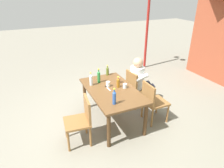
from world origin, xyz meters
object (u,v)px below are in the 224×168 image
object	(u,v)px
cup_glass	(125,86)
table_knife	(107,88)
chair_near_right	(81,119)
bottle_blue	(114,97)
backpack_by_near_side	(99,86)
chair_far_right	(153,100)
cup_white	(108,84)
person_in_white_shirt	(140,79)
bottle_green	(99,77)
bottle_clear	(91,80)
bottle_amber	(118,83)
dining_table	(112,94)
bottle_olive	(107,71)
cup_terracotta	(119,80)
lamp_post	(149,10)
chair_far_left	(135,87)

from	to	relation	value
cup_glass	table_knife	distance (m)	0.35
chair_near_right	bottle_blue	bearing A→B (deg)	74.31
cup_glass	backpack_by_near_side	world-z (taller)	cup_glass
table_knife	backpack_by_near_side	distance (m)	1.32
bottle_blue	table_knife	world-z (taller)	bottle_blue
chair_far_right	cup_glass	size ratio (longest dim) A/B	9.45
cup_white	table_knife	bearing A→B (deg)	-33.40
person_in_white_shirt	cup_white	bearing A→B (deg)	-77.96
chair_far_right	cup_glass	world-z (taller)	chair_far_right
person_in_white_shirt	cup_glass	world-z (taller)	person_in_white_shirt
chair_far_right	person_in_white_shirt	xyz separation A→B (m)	(-0.69, 0.11, 0.17)
bottle_green	backpack_by_near_side	distance (m)	1.13
person_in_white_shirt	bottle_clear	world-z (taller)	person_in_white_shirt
person_in_white_shirt	bottle_amber	distance (m)	0.79
chair_far_right	dining_table	bearing A→B (deg)	-114.61
bottle_clear	chair_near_right	bearing A→B (deg)	-31.77
bottle_olive	backpack_by_near_side	distance (m)	0.85
dining_table	table_knife	xyz separation A→B (m)	(-0.09, -0.06, 0.10)
chair_far_right	bottle_blue	distance (m)	1.03
person_in_white_shirt	bottle_green	world-z (taller)	person_in_white_shirt
chair_near_right	bottle_blue	world-z (taller)	bottle_blue
chair_far_right	cup_white	distance (m)	0.97
bottle_green	cup_terracotta	xyz separation A→B (m)	(0.19, 0.37, -0.08)
bottle_amber	cup_glass	world-z (taller)	bottle_amber
chair_far_right	chair_near_right	bearing A→B (deg)	-89.63
dining_table	cup_white	world-z (taller)	cup_white
cup_white	backpack_by_near_side	bearing A→B (deg)	169.09
dining_table	chair_far_right	xyz separation A→B (m)	(0.34, 0.75, -0.15)
bottle_olive	cup_terracotta	size ratio (longest dim) A/B	2.07
cup_white	backpack_by_near_side	size ratio (longest dim) A/B	0.25
cup_terracotta	cup_glass	xyz separation A→B (m)	(0.27, 0.01, -0.01)
bottle_olive	cup_white	xyz separation A→B (m)	(0.54, -0.22, -0.05)
bottle_clear	cup_terracotta	world-z (taller)	bottle_clear
dining_table	cup_terracotta	world-z (taller)	cup_terracotta
chair_far_right	cup_terracotta	xyz separation A→B (m)	(-0.57, -0.50, 0.31)
cup_terracotta	lamp_post	world-z (taller)	lamp_post
cup_white	cup_terracotta	bearing A→B (deg)	103.60
bottle_blue	bottle_clear	bearing A→B (deg)	-171.91
dining_table	bottle_olive	world-z (taller)	bottle_olive
chair_far_left	bottle_amber	world-z (taller)	bottle_amber
chair_far_left	bottle_clear	world-z (taller)	bottle_clear
chair_far_right	lamp_post	xyz separation A→B (m)	(-2.74, 1.60, 1.43)
bottle_amber	bottle_olive	world-z (taller)	bottle_olive
bottle_olive	table_knife	distance (m)	0.67
cup_glass	bottle_clear	bearing A→B (deg)	-124.90
lamp_post	bottle_amber	bearing A→B (deg)	-42.95
cup_white	chair_near_right	bearing A→B (deg)	-55.12
lamp_post	backpack_by_near_side	bearing A→B (deg)	-62.26
lamp_post	cup_terracotta	bearing A→B (deg)	-43.89
bottle_green	bottle_clear	distance (m)	0.20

